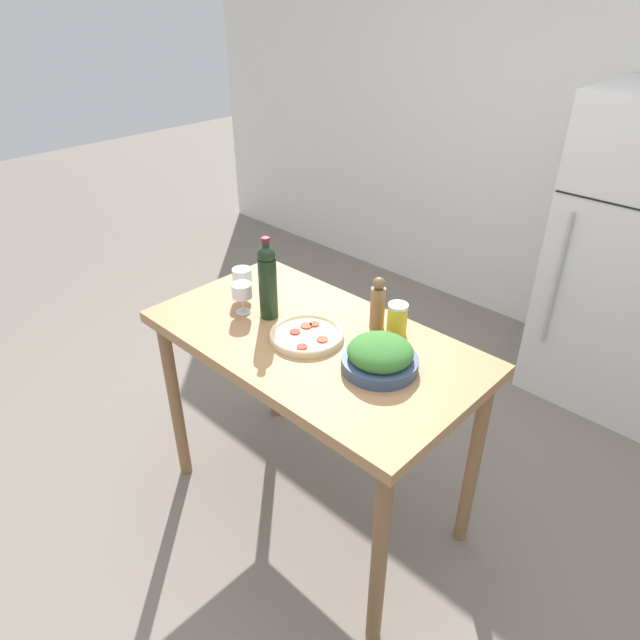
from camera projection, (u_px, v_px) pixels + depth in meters
ground_plane at (315, 501)px, 2.68m from camera, size 14.00×14.00×0.00m
wall_back at (573, 135)px, 3.37m from camera, size 6.40×0.09×2.60m
prep_counter at (314, 361)px, 2.26m from camera, size 1.31×0.72×0.92m
wine_bottle at (268, 280)px, 2.25m from camera, size 0.07×0.07×0.35m
wine_glass_near at (242, 292)px, 2.31m from camera, size 0.08×0.08×0.13m
wine_glass_far at (242, 276)px, 2.43m from camera, size 0.08×0.08×0.13m
pepper_mill at (378, 304)px, 2.21m from camera, size 0.06×0.06×0.22m
salad_bowl at (380, 356)px, 2.00m from camera, size 0.27×0.27×0.12m
homemade_pizza at (307, 335)px, 2.19m from camera, size 0.29×0.29×0.03m
salt_canister at (397, 319)px, 2.18m from camera, size 0.08×0.08×0.13m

